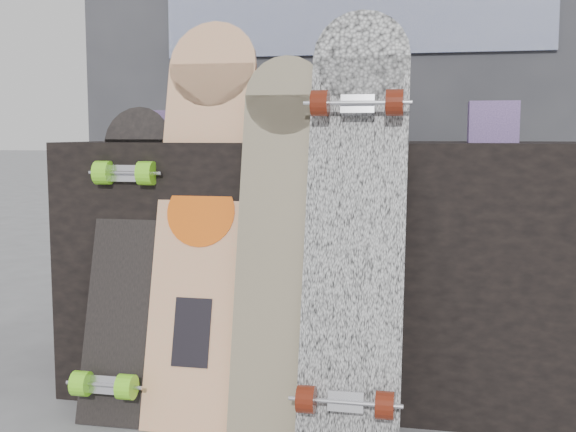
% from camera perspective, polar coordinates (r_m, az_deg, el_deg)
% --- Properties ---
extents(vendor_table, '(1.60, 0.60, 0.80)m').
position_cam_1_polar(vendor_table, '(2.35, 2.88, -3.94)').
color(vendor_table, black).
rests_on(vendor_table, ground).
extents(booth, '(2.40, 0.22, 2.20)m').
position_cam_1_polar(booth, '(3.16, 5.40, 11.51)').
color(booth, '#35353A').
rests_on(booth, ground).
extents(merch_box_purple, '(0.18, 0.12, 0.10)m').
position_cam_1_polar(merch_box_purple, '(2.38, -8.15, 7.03)').
color(merch_box_purple, '#48356D').
rests_on(merch_box_purple, vendor_table).
extents(merch_box_small, '(0.14, 0.14, 0.12)m').
position_cam_1_polar(merch_box_small, '(2.23, 15.87, 7.15)').
color(merch_box_small, '#48356D').
rests_on(merch_box_small, vendor_table).
extents(merch_box_flat, '(0.22, 0.10, 0.06)m').
position_cam_1_polar(merch_box_flat, '(2.43, 2.88, 6.61)').
color(merch_box_flat, '#D1B78C').
rests_on(merch_box_flat, vendor_table).
extents(longboard_geisha, '(0.27, 0.34, 1.17)m').
position_cam_1_polar(longboard_geisha, '(2.10, -6.80, 0.73)').
color(longboard_geisha, '#CABA88').
rests_on(longboard_geisha, ground).
extents(longboard_celtic, '(0.23, 0.26, 1.05)m').
position_cam_1_polar(longboard_celtic, '(1.98, -0.74, -1.30)').
color(longboard_celtic, beige).
rests_on(longboard_celtic, ground).
extents(longboard_cascadia, '(0.27, 0.37, 1.17)m').
position_cam_1_polar(longboard_cascadia, '(1.92, 5.31, -0.05)').
color(longboard_cascadia, white).
rests_on(longboard_cascadia, ground).
extents(skateboard_dark, '(0.21, 0.34, 0.91)m').
position_cam_1_polar(skateboard_dark, '(2.17, -12.86, -3.18)').
color(skateboard_dark, black).
rests_on(skateboard_dark, ground).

